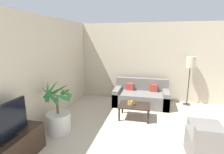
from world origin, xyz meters
name	(u,v)px	position (x,y,z in m)	size (l,w,h in m)	color
wall_back	(173,63)	(0.00, 5.98, 1.35)	(8.02, 0.06, 2.70)	beige
wall_left	(31,77)	(-3.24, 2.97, 1.35)	(0.06, 7.55, 2.70)	beige
tv_console	(8,154)	(-2.97, 1.89, 0.26)	(0.45, 1.42, 0.53)	#332319
television	(4,123)	(-2.96, 1.89, 0.83)	(0.18, 0.97, 0.61)	black
potted_palm	(58,116)	(-2.76, 3.17, 0.39)	(0.70, 0.77, 1.24)	beige
sofa_loveseat	(141,97)	(-1.00, 5.35, 0.28)	(1.77, 0.87, 0.84)	slate
floor_lamp	(190,65)	(0.50, 5.72, 1.34)	(0.28, 0.28, 1.61)	#2D2823
coffee_table	(135,107)	(-1.10, 4.30, 0.34)	(0.85, 0.61, 0.39)	black
fruit_bowl	(131,104)	(-1.20, 4.28, 0.42)	(0.21, 0.21, 0.06)	#997A4C
apple_red	(133,101)	(-1.16, 4.32, 0.49)	(0.08, 0.08, 0.08)	red
apple_green	(129,102)	(-1.25, 4.26, 0.48)	(0.06, 0.06, 0.06)	olive
orange_fruit	(132,102)	(-1.17, 4.23, 0.49)	(0.08, 0.08, 0.08)	orange
armchair	(215,151)	(0.45, 2.78, 0.26)	(0.86, 0.84, 0.81)	slate
ottoman	(204,131)	(0.50, 3.61, 0.19)	(0.65, 0.51, 0.38)	slate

